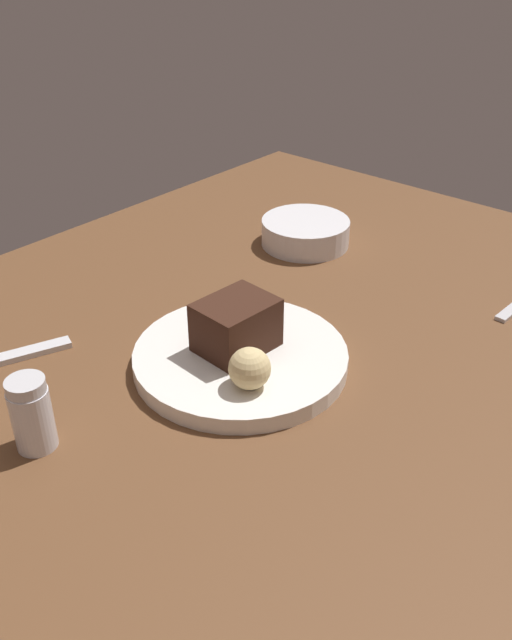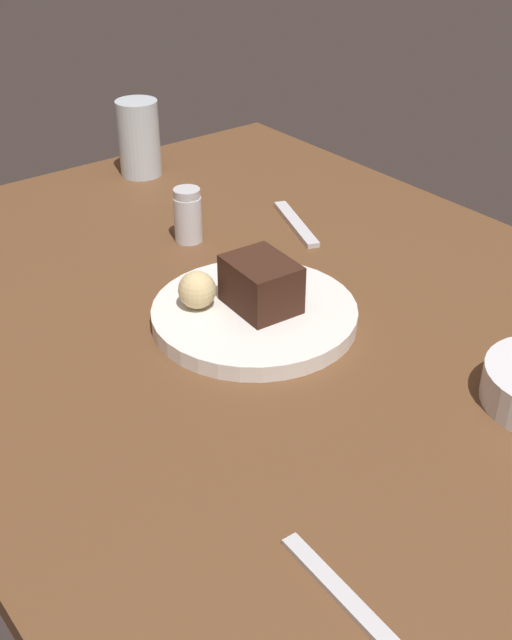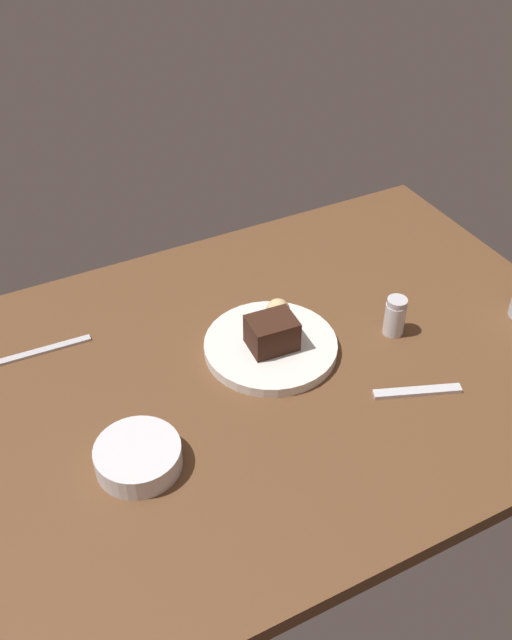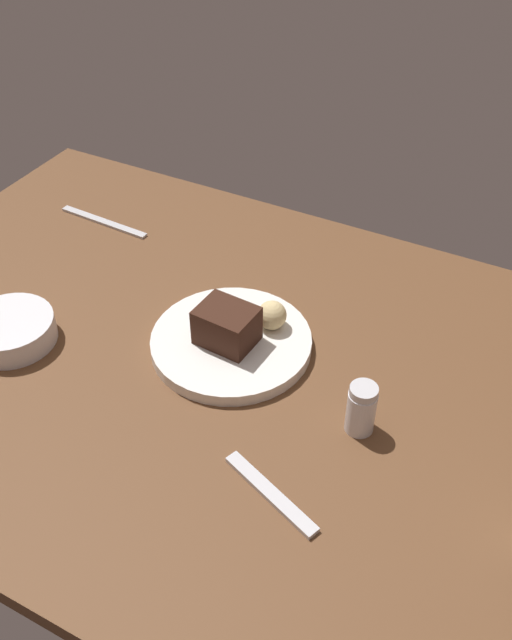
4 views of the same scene
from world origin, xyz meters
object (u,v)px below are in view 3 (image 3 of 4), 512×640
chocolate_cake_slice (272,333)px  salt_shaker (395,316)px  dessert_plate (271,346)px  bread_roll (278,310)px  butter_knife (38,352)px  side_bowl (138,457)px  dessert_spoon (417,391)px

chocolate_cake_slice → salt_shaker: size_ratio=1.08×
dessert_plate → bread_roll: 7.27cm
bread_roll → butter_knife: size_ratio=0.23×
dessert_plate → salt_shaker: bearing=165.5°
bread_roll → side_bowl: size_ratio=0.33×
bread_roll → butter_knife: (41.50, -13.42, -3.89)cm
side_bowl → dessert_spoon: bearing=171.7°
dessert_plate → dessert_spoon: dessert_plate is taller
dessert_spoon → butter_knife: bearing=165.2°
salt_shaker → dessert_spoon: bearing=69.4°
chocolate_cake_slice → dessert_spoon: 26.63cm
dessert_plate → dessert_spoon: size_ratio=1.59×
dessert_plate → side_bowl: (29.90, 13.80, 0.97)cm
dessert_plate → butter_knife: (37.32, -18.46, -0.72)cm
salt_shaker → dessert_spoon: 16.22cm
chocolate_cake_slice → salt_shaker: chocolate_cake_slice is taller
bread_roll → side_bowl: bearing=28.9°
chocolate_cake_slice → dessert_plate: bearing=-105.1°
chocolate_cake_slice → dessert_spoon: chocolate_cake_slice is taller
chocolate_cake_slice → salt_shaker: (-22.73, 5.04, -1.08)cm
bread_roll → side_bowl: 39.00cm
dessert_spoon → butter_knife: size_ratio=0.79×
dessert_plate → dessert_spoon: (-16.93, 20.66, -0.62)cm
side_bowl → butter_knife: (7.42, -32.26, -1.70)cm
chocolate_cake_slice → dessert_spoon: bearing=130.8°
dessert_plate → butter_knife: size_ratio=1.26×
dessert_plate → side_bowl: 32.95cm
butter_knife → dessert_spoon: bearing=-33.1°
dessert_plate → salt_shaker: salt_shaker is taller
dessert_plate → bread_roll: bearing=-129.6°
dessert_plate → bread_roll: size_ratio=5.44×
bread_roll → dessert_spoon: bread_roll is taller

